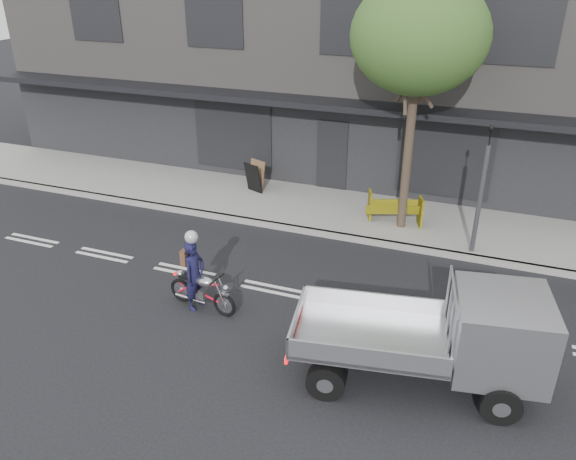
% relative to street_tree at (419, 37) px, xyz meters
% --- Properties ---
extents(ground, '(80.00, 80.00, 0.00)m').
position_rel_street_tree_xyz_m(ground, '(-2.20, -4.20, -5.28)').
color(ground, black).
rests_on(ground, ground).
extents(sidewalk, '(32.00, 3.20, 0.15)m').
position_rel_street_tree_xyz_m(sidewalk, '(-2.20, 0.50, -5.20)').
color(sidewalk, gray).
rests_on(sidewalk, ground).
extents(kerb, '(32.00, 0.20, 0.15)m').
position_rel_street_tree_xyz_m(kerb, '(-2.20, -1.10, -5.20)').
color(kerb, gray).
rests_on(kerb, ground).
extents(building_main, '(26.00, 10.00, 8.00)m').
position_rel_street_tree_xyz_m(building_main, '(-2.20, 7.10, -1.28)').
color(building_main, slate).
rests_on(building_main, ground).
extents(street_tree, '(3.40, 3.40, 6.74)m').
position_rel_street_tree_xyz_m(street_tree, '(0.00, 0.00, 0.00)').
color(street_tree, '#382B21').
rests_on(street_tree, ground).
extents(traffic_light_pole, '(0.12, 0.12, 3.50)m').
position_rel_street_tree_xyz_m(traffic_light_pole, '(2.00, -0.85, -3.63)').
color(traffic_light_pole, '#2D2D30').
rests_on(traffic_light_pole, ground).
extents(motorcycle, '(1.75, 0.51, 0.91)m').
position_rel_street_tree_xyz_m(motorcycle, '(-3.40, -5.45, -4.81)').
color(motorcycle, black).
rests_on(motorcycle, ground).
extents(rider, '(0.47, 0.64, 1.61)m').
position_rel_street_tree_xyz_m(rider, '(-3.55, -5.45, -4.47)').
color(rider, '#141234').
rests_on(rider, ground).
extents(flatbed_ute, '(4.57, 2.42, 2.01)m').
position_rel_street_tree_xyz_m(flatbed_ute, '(2.30, -6.01, -4.13)').
color(flatbed_ute, black).
rests_on(flatbed_ute, ground).
extents(construction_barrier, '(1.68, 1.10, 0.87)m').
position_rel_street_tree_xyz_m(construction_barrier, '(-0.25, -0.03, -4.69)').
color(construction_barrier, yellow).
rests_on(construction_barrier, sidewalk).
extents(sandwich_board, '(0.72, 0.61, 0.98)m').
position_rel_street_tree_xyz_m(sandwich_board, '(-4.95, 0.84, -4.64)').
color(sandwich_board, black).
rests_on(sandwich_board, sidewalk).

